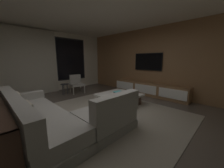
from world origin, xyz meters
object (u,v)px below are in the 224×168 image
at_px(coffee_table, 119,99).
at_px(media_console, 149,89).
at_px(accent_chair_near_window, 76,83).
at_px(book_stack_on_coffee_table, 118,93).
at_px(side_stool, 65,86).
at_px(mounted_tv, 148,62).
at_px(sectional_couch, 57,119).

xyz_separation_m(coffee_table, media_console, (1.70, -0.10, 0.06)).
distance_m(coffee_table, accent_chair_near_window, 2.44).
height_order(book_stack_on_coffee_table, media_console, media_console).
distance_m(side_stool, mounted_tv, 3.58).
bearing_deg(mounted_tv, accent_chair_near_window, 130.77).
xyz_separation_m(sectional_couch, media_console, (3.77, 0.09, -0.04)).
relative_size(media_console, mounted_tv, 2.57).
relative_size(book_stack_on_coffee_table, media_console, 0.08).
height_order(accent_chair_near_window, side_stool, accent_chair_near_window).
bearing_deg(media_console, coffee_table, 176.74).
relative_size(coffee_table, media_console, 0.37).
bearing_deg(sectional_couch, side_stool, 61.72).
height_order(side_stool, media_console, media_console).
xyz_separation_m(sectional_couch, coffee_table, (2.07, 0.19, -0.10)).
xyz_separation_m(accent_chair_near_window, media_console, (1.82, -2.52, -0.18)).
height_order(sectional_couch, media_console, sectional_couch).
distance_m(book_stack_on_coffee_table, side_stool, 2.52).
height_order(side_stool, mounted_tv, mounted_tv).
relative_size(coffee_table, mounted_tv, 0.96).
distance_m(sectional_couch, coffee_table, 2.08).
height_order(sectional_couch, mounted_tv, mounted_tv).
bearing_deg(mounted_tv, coffee_table, -176.94).
relative_size(book_stack_on_coffee_table, side_stool, 0.57).
xyz_separation_m(side_stool, mounted_tv, (2.55, -2.31, 0.98)).
height_order(sectional_couch, accent_chair_near_window, sectional_couch).
height_order(coffee_table, mounted_tv, mounted_tv).
bearing_deg(accent_chair_near_window, sectional_couch, -126.73).
height_order(book_stack_on_coffee_table, mounted_tv, mounted_tv).
distance_m(book_stack_on_coffee_table, accent_chair_near_window, 2.46).
xyz_separation_m(book_stack_on_coffee_table, mounted_tv, (1.97, 0.14, 0.93)).
relative_size(coffee_table, book_stack_on_coffee_table, 4.44).
bearing_deg(side_stool, coffee_table, -74.53).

